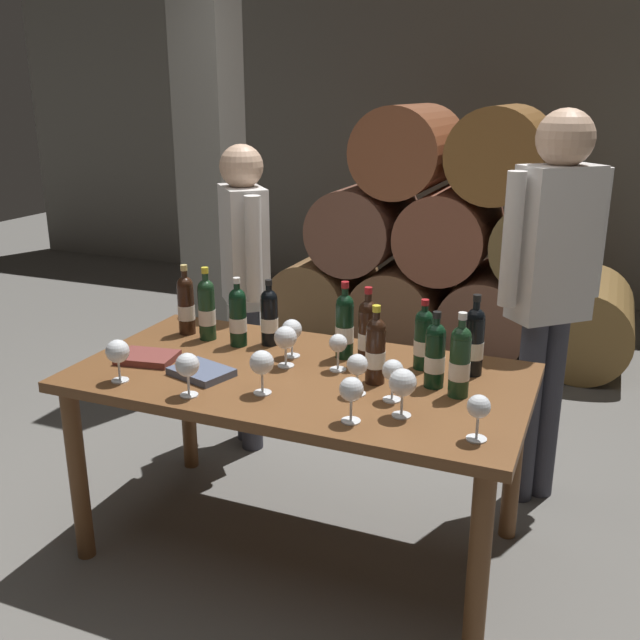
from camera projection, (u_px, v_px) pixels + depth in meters
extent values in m
plane|color=#66635E|center=(302.00, 544.00, 2.93)|extent=(14.00, 14.00, 0.00)
cube|color=slate|center=(495.00, 136.00, 6.20)|extent=(10.00, 0.24, 2.80)
cylinder|color=brown|center=(325.00, 293.00, 5.47)|extent=(0.60, 0.90, 0.60)
cylinder|color=brown|center=(404.00, 301.00, 5.25)|extent=(0.60, 0.90, 0.60)
cylinder|color=brown|center=(491.00, 311.00, 5.02)|extent=(0.60, 0.90, 0.60)
cylinder|color=brown|center=(586.00, 322.00, 4.79)|extent=(0.60, 0.90, 0.60)
cylinder|color=brown|center=(365.00, 225.00, 5.19)|extent=(0.60, 0.90, 0.60)
cylinder|color=brown|center=(451.00, 231.00, 4.96)|extent=(0.60, 0.90, 0.60)
cylinder|color=brown|center=(545.00, 238.00, 4.74)|extent=(0.60, 0.90, 0.60)
cylinder|color=brown|center=(410.00, 149.00, 4.91)|extent=(0.60, 0.90, 0.60)
cylinder|color=brown|center=(503.00, 152.00, 4.68)|extent=(0.60, 0.90, 0.60)
cube|color=slate|center=(212.00, 171.00, 4.41)|extent=(0.32, 0.32, 2.60)
cube|color=brown|center=(300.00, 378.00, 2.71)|extent=(1.70, 0.90, 0.04)
cylinder|color=brown|center=(78.00, 475.00, 2.76)|extent=(0.07, 0.07, 0.72)
cylinder|color=brown|center=(478.00, 573.00, 2.20)|extent=(0.07, 0.07, 0.72)
cylinder|color=brown|center=(188.00, 399.00, 3.45)|extent=(0.07, 0.07, 0.72)
cylinder|color=brown|center=(514.00, 458.00, 2.89)|extent=(0.07, 0.07, 0.72)
cylinder|color=black|center=(269.00, 322.00, 2.98)|extent=(0.07, 0.07, 0.20)
sphere|color=black|center=(269.00, 298.00, 2.94)|extent=(0.07, 0.07, 0.07)
cylinder|color=black|center=(269.00, 292.00, 2.94)|extent=(0.03, 0.03, 0.06)
cylinder|color=black|center=(269.00, 282.00, 2.92)|extent=(0.03, 0.03, 0.02)
cylinder|color=silver|center=(270.00, 324.00, 2.98)|extent=(0.07, 0.07, 0.06)
cylinder|color=black|center=(474.00, 347.00, 2.66)|extent=(0.07, 0.07, 0.22)
sphere|color=black|center=(476.00, 318.00, 2.62)|extent=(0.07, 0.07, 0.07)
cylinder|color=black|center=(476.00, 310.00, 2.61)|extent=(0.03, 0.03, 0.07)
cylinder|color=black|center=(477.00, 298.00, 2.60)|extent=(0.03, 0.03, 0.02)
cylinder|color=silver|center=(474.00, 350.00, 2.66)|extent=(0.07, 0.07, 0.07)
cylinder|color=black|center=(345.00, 331.00, 2.83)|extent=(0.07, 0.07, 0.22)
sphere|color=black|center=(345.00, 303.00, 2.79)|extent=(0.07, 0.07, 0.07)
cylinder|color=black|center=(345.00, 296.00, 2.78)|extent=(0.03, 0.03, 0.07)
cylinder|color=#B21E23|center=(345.00, 285.00, 2.77)|extent=(0.03, 0.03, 0.02)
cylinder|color=silver|center=(345.00, 334.00, 2.83)|extent=(0.07, 0.07, 0.07)
cylinder|color=#19381E|center=(459.00, 367.00, 2.47)|extent=(0.07, 0.07, 0.21)
sphere|color=#19381E|center=(461.00, 336.00, 2.43)|extent=(0.07, 0.07, 0.07)
cylinder|color=#19381E|center=(462.00, 329.00, 2.42)|extent=(0.03, 0.03, 0.07)
cylinder|color=silver|center=(463.00, 316.00, 2.41)|extent=(0.03, 0.03, 0.02)
cylinder|color=silver|center=(459.00, 370.00, 2.47)|extent=(0.07, 0.07, 0.06)
cylinder|color=#19381E|center=(207.00, 314.00, 3.04)|extent=(0.07, 0.07, 0.22)
sphere|color=#19381E|center=(206.00, 288.00, 3.00)|extent=(0.07, 0.07, 0.07)
cylinder|color=#19381E|center=(205.00, 281.00, 2.99)|extent=(0.03, 0.03, 0.07)
cylinder|color=gold|center=(205.00, 270.00, 2.98)|extent=(0.03, 0.03, 0.03)
cylinder|color=silver|center=(207.00, 317.00, 3.04)|extent=(0.07, 0.07, 0.07)
cylinder|color=black|center=(435.00, 361.00, 2.55)|extent=(0.07, 0.07, 0.20)
sphere|color=black|center=(436.00, 333.00, 2.52)|extent=(0.07, 0.07, 0.07)
cylinder|color=black|center=(436.00, 326.00, 2.51)|extent=(0.03, 0.03, 0.06)
cylinder|color=black|center=(437.00, 315.00, 2.50)|extent=(0.03, 0.03, 0.02)
cylinder|color=silver|center=(435.00, 363.00, 2.55)|extent=(0.07, 0.07, 0.06)
cylinder|color=black|center=(238.00, 322.00, 2.96)|extent=(0.07, 0.07, 0.20)
sphere|color=black|center=(237.00, 297.00, 2.93)|extent=(0.07, 0.07, 0.07)
cylinder|color=black|center=(237.00, 291.00, 2.92)|extent=(0.03, 0.03, 0.06)
cylinder|color=silver|center=(237.00, 280.00, 2.91)|extent=(0.03, 0.03, 0.02)
cylinder|color=silver|center=(238.00, 324.00, 2.97)|extent=(0.07, 0.07, 0.06)
cylinder|color=black|center=(367.00, 338.00, 2.75)|extent=(0.07, 0.07, 0.22)
sphere|color=black|center=(368.00, 309.00, 2.72)|extent=(0.07, 0.07, 0.07)
cylinder|color=black|center=(368.00, 302.00, 2.71)|extent=(0.03, 0.03, 0.07)
cylinder|color=#B21E23|center=(368.00, 290.00, 2.69)|extent=(0.03, 0.03, 0.02)
cylinder|color=silver|center=(367.00, 340.00, 2.76)|extent=(0.07, 0.07, 0.07)
cylinder|color=black|center=(423.00, 344.00, 2.72)|extent=(0.07, 0.07, 0.19)
sphere|color=black|center=(424.00, 319.00, 2.69)|extent=(0.07, 0.07, 0.07)
cylinder|color=black|center=(425.00, 313.00, 2.68)|extent=(0.03, 0.03, 0.06)
cylinder|color=#B21E23|center=(425.00, 302.00, 2.67)|extent=(0.03, 0.03, 0.02)
cylinder|color=silver|center=(423.00, 347.00, 2.72)|extent=(0.07, 0.07, 0.06)
cylinder|color=black|center=(375.00, 356.00, 2.58)|extent=(0.07, 0.07, 0.21)
sphere|color=black|center=(376.00, 327.00, 2.55)|extent=(0.07, 0.07, 0.07)
cylinder|color=black|center=(376.00, 320.00, 2.54)|extent=(0.03, 0.03, 0.06)
cylinder|color=gold|center=(377.00, 309.00, 2.53)|extent=(0.03, 0.03, 0.02)
cylinder|color=silver|center=(375.00, 359.00, 2.58)|extent=(0.07, 0.07, 0.06)
cylinder|color=black|center=(186.00, 310.00, 3.11)|extent=(0.07, 0.07, 0.22)
sphere|color=black|center=(185.00, 284.00, 3.07)|extent=(0.07, 0.07, 0.07)
cylinder|color=black|center=(184.00, 278.00, 3.06)|extent=(0.03, 0.03, 0.07)
cylinder|color=tan|center=(184.00, 268.00, 3.05)|extent=(0.03, 0.03, 0.02)
cylinder|color=silver|center=(186.00, 312.00, 3.11)|extent=(0.07, 0.07, 0.06)
cylinder|color=white|center=(120.00, 380.00, 2.62)|extent=(0.06, 0.06, 0.00)
cylinder|color=white|center=(119.00, 370.00, 2.61)|extent=(0.01, 0.01, 0.07)
sphere|color=white|center=(118.00, 351.00, 2.59)|extent=(0.09, 0.09, 0.09)
cylinder|color=white|center=(392.00, 400.00, 2.46)|extent=(0.06, 0.06, 0.00)
cylinder|color=white|center=(392.00, 389.00, 2.45)|extent=(0.01, 0.01, 0.07)
sphere|color=white|center=(393.00, 370.00, 2.43)|extent=(0.07, 0.07, 0.07)
cylinder|color=white|center=(357.00, 394.00, 2.51)|extent=(0.06, 0.06, 0.00)
cylinder|color=white|center=(357.00, 383.00, 2.50)|extent=(0.01, 0.01, 0.07)
sphere|color=white|center=(357.00, 365.00, 2.48)|extent=(0.08, 0.08, 0.08)
cylinder|color=white|center=(338.00, 369.00, 2.73)|extent=(0.06, 0.06, 0.00)
cylinder|color=white|center=(338.00, 360.00, 2.71)|extent=(0.01, 0.01, 0.07)
sphere|color=white|center=(338.00, 343.00, 2.69)|extent=(0.07, 0.07, 0.07)
cylinder|color=white|center=(292.00, 356.00, 2.87)|extent=(0.06, 0.06, 0.00)
cylinder|color=white|center=(292.00, 346.00, 2.85)|extent=(0.01, 0.01, 0.07)
sphere|color=white|center=(292.00, 329.00, 2.83)|extent=(0.08, 0.08, 0.08)
cylinder|color=white|center=(351.00, 421.00, 2.30)|extent=(0.06, 0.06, 0.00)
cylinder|color=white|center=(351.00, 410.00, 2.29)|extent=(0.01, 0.01, 0.07)
sphere|color=white|center=(351.00, 389.00, 2.27)|extent=(0.08, 0.08, 0.08)
cylinder|color=white|center=(286.00, 366.00, 2.76)|extent=(0.06, 0.06, 0.00)
cylinder|color=white|center=(286.00, 356.00, 2.75)|extent=(0.01, 0.01, 0.07)
sphere|color=white|center=(285.00, 337.00, 2.73)|extent=(0.09, 0.09, 0.09)
cylinder|color=white|center=(263.00, 393.00, 2.52)|extent=(0.06, 0.06, 0.00)
cylinder|color=white|center=(262.00, 382.00, 2.50)|extent=(0.01, 0.01, 0.07)
sphere|color=white|center=(262.00, 362.00, 2.48)|extent=(0.09, 0.09, 0.09)
cylinder|color=white|center=(401.00, 415.00, 2.34)|extent=(0.06, 0.06, 0.00)
cylinder|color=white|center=(402.00, 404.00, 2.33)|extent=(0.01, 0.01, 0.07)
sphere|color=white|center=(403.00, 382.00, 2.31)|extent=(0.09, 0.09, 0.09)
cylinder|color=white|center=(189.00, 395.00, 2.50)|extent=(0.06, 0.06, 0.00)
cylinder|color=white|center=(189.00, 384.00, 2.49)|extent=(0.01, 0.01, 0.07)
sphere|color=white|center=(187.00, 365.00, 2.46)|extent=(0.08, 0.08, 0.08)
cylinder|color=white|center=(476.00, 439.00, 2.18)|extent=(0.06, 0.06, 0.00)
cylinder|color=white|center=(477.00, 427.00, 2.17)|extent=(0.01, 0.01, 0.07)
sphere|color=white|center=(479.00, 406.00, 2.15)|extent=(0.07, 0.07, 0.07)
cube|color=#4C5670|center=(201.00, 372.00, 2.67)|extent=(0.26, 0.22, 0.03)
cube|color=brown|center=(148.00, 357.00, 2.82)|extent=(0.24, 0.19, 0.03)
cylinder|color=#383842|center=(548.00, 408.00, 3.19)|extent=(0.11, 0.11, 0.85)
cylinder|color=#383842|center=(527.00, 412.00, 3.15)|extent=(0.11, 0.11, 0.85)
cube|color=silver|center=(555.00, 244.00, 2.94)|extent=(0.36, 0.35, 0.64)
cylinder|color=silver|center=(597.00, 233.00, 3.00)|extent=(0.08, 0.08, 0.54)
cylinder|color=silver|center=(512.00, 240.00, 2.86)|extent=(0.08, 0.08, 0.54)
sphere|color=tan|center=(565.00, 138.00, 2.81)|extent=(0.23, 0.23, 0.23)
cylinder|color=#383842|center=(246.00, 371.00, 3.72)|extent=(0.11, 0.11, 0.77)
cylinder|color=#383842|center=(251.00, 379.00, 3.62)|extent=(0.11, 0.11, 0.77)
cube|color=silver|center=(244.00, 246.00, 3.47)|extent=(0.34, 0.36, 0.58)
cylinder|color=silver|center=(235.00, 233.00, 3.65)|extent=(0.08, 0.08, 0.49)
cylinder|color=silver|center=(254.00, 249.00, 3.27)|extent=(0.08, 0.08, 0.49)
sphere|color=tan|center=(241.00, 166.00, 3.35)|extent=(0.21, 0.21, 0.21)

